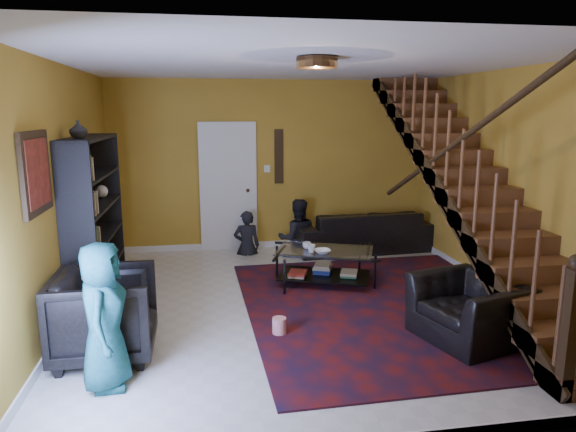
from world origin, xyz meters
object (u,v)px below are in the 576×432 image
object	(u,v)px
armchair_right	(469,310)
coffee_table	(324,264)
bookshelf	(96,223)
armchair_left	(105,314)
sofa	(362,230)

from	to	relation	value
armchair_right	coffee_table	bearing A→B (deg)	-168.03
bookshelf	armchair_left	size ratio (longest dim) A/B	2.18
armchair_right	coffee_table	distance (m)	2.18
bookshelf	armchair_left	world-z (taller)	bookshelf
armchair_right	coffee_table	size ratio (longest dim) A/B	0.69
coffee_table	sofa	bearing A→B (deg)	57.36
sofa	coffee_table	bearing A→B (deg)	53.24
bookshelf	sofa	xyz separation A→B (m)	(3.90, 1.70, -0.63)
armchair_left	coffee_table	size ratio (longest dim) A/B	0.64
bookshelf	sofa	world-z (taller)	bookshelf
armchair_left	coffee_table	distance (m)	3.02
sofa	coffee_table	xyz separation A→B (m)	(-1.04, -1.62, -0.06)
bookshelf	armchair_right	size ratio (longest dim) A/B	2.04
sofa	armchair_right	xyz separation A→B (m)	(0.00, -3.53, -0.02)
armchair_right	armchair_left	bearing A→B (deg)	-110.31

